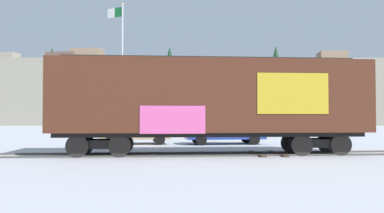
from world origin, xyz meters
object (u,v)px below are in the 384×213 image
(freight_car, at_px, (210,99))
(parked_car_blue, at_px, (223,130))
(flagpole, at_px, (120,56))
(parked_car_tan, at_px, (134,130))

(freight_car, distance_m, parked_car_blue, 7.23)
(freight_car, relative_size, flagpole, 1.35)
(parked_car_blue, bearing_deg, parked_car_tan, -179.11)
(freight_car, bearing_deg, parked_car_blue, 80.92)
(freight_car, distance_m, flagpole, 13.58)
(flagpole, height_order, parked_car_blue, flagpole)
(freight_car, xyz_separation_m, parked_car_tan, (-4.31, 6.89, -1.55))
(freight_car, distance_m, parked_car_tan, 8.27)
(flagpole, xyz_separation_m, parked_car_blue, (7.16, -4.61, -5.27))
(freight_car, height_order, flagpole, flagpole)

